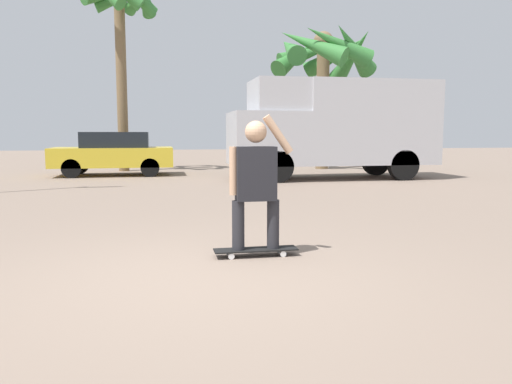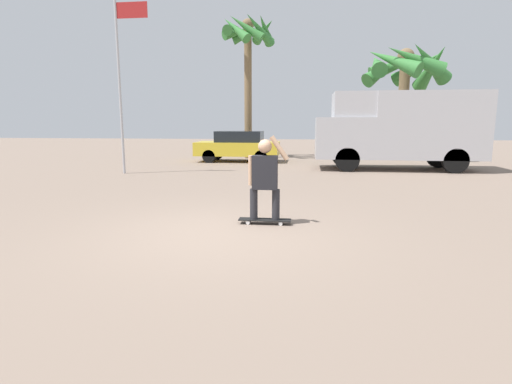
% 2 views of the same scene
% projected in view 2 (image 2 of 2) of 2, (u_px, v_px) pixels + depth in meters
% --- Properties ---
extents(ground_plane, '(80.00, 80.00, 0.00)m').
position_uv_depth(ground_plane, '(220.00, 234.00, 6.64)').
color(ground_plane, gray).
extents(skateboard, '(0.95, 0.23, 0.09)m').
position_uv_depth(skateboard, '(265.00, 220.00, 7.28)').
color(skateboard, black).
rests_on(skateboard, ground_plane).
extents(person_skateboarder, '(0.73, 0.25, 1.52)m').
position_uv_depth(person_skateboarder, '(265.00, 175.00, 7.13)').
color(person_skateboarder, '#28282D').
rests_on(person_skateboarder, skateboard).
extents(camper_van, '(6.26, 2.21, 2.99)m').
position_uv_depth(camper_van, '(400.00, 127.00, 15.58)').
color(camper_van, black).
rests_on(camper_van, ground_plane).
extents(parked_car_yellow, '(3.91, 1.87, 1.45)m').
position_uv_depth(parked_car_yellow, '(238.00, 146.00, 19.08)').
color(parked_car_yellow, black).
rests_on(parked_car_yellow, ground_plane).
extents(palm_tree_near_van, '(4.25, 4.36, 5.57)m').
position_uv_depth(palm_tree_near_van, '(405.00, 68.00, 19.22)').
color(palm_tree_near_van, brown).
rests_on(palm_tree_near_van, ground_plane).
extents(palm_tree_center_background, '(2.98, 2.98, 7.12)m').
position_uv_depth(palm_tree_center_background, '(248.00, 42.00, 20.10)').
color(palm_tree_center_background, brown).
rests_on(palm_tree_center_background, ground_plane).
extents(flagpole, '(1.20, 0.12, 6.15)m').
position_uv_depth(flagpole, '(122.00, 72.00, 14.01)').
color(flagpole, '#B7B7BC').
rests_on(flagpole, ground_plane).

